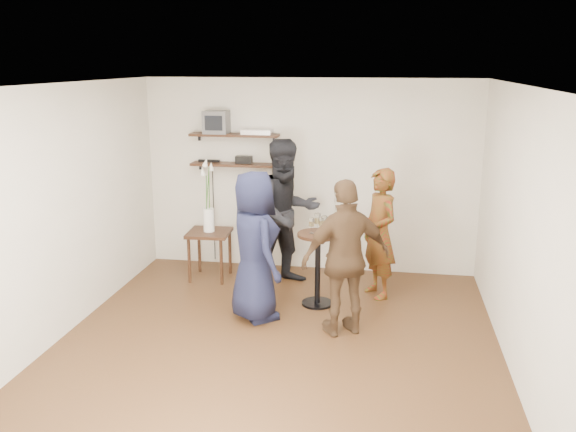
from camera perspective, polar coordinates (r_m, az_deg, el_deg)
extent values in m
cube|color=#3E2814|center=(6.32, -1.18, -12.31)|extent=(4.50, 5.00, 0.04)
cube|color=white|center=(5.65, -1.31, 12.37)|extent=(4.50, 5.00, 0.04)
cube|color=beige|center=(8.28, 2.02, 3.79)|extent=(4.50, 0.04, 2.60)
cube|color=beige|center=(3.55, -8.99, -11.11)|extent=(4.50, 0.04, 2.60)
cube|color=beige|center=(6.65, -20.85, 0.21)|extent=(0.04, 5.00, 2.60)
cube|color=beige|center=(5.88, 21.07, -1.57)|extent=(0.04, 5.00, 2.60)
cube|color=black|center=(8.24, -5.05, 7.57)|extent=(1.20, 0.25, 0.04)
cube|color=black|center=(8.30, -4.99, 4.82)|extent=(1.20, 0.25, 0.04)
cube|color=#59595B|center=(8.29, -6.69, 8.73)|extent=(0.32, 0.30, 0.30)
cube|color=silver|center=(8.17, -2.90, 7.87)|extent=(0.40, 0.24, 0.06)
cube|color=black|center=(8.26, -4.16, 5.27)|extent=(0.22, 0.10, 0.10)
cube|color=black|center=(8.44, -7.39, 5.15)|extent=(0.30, 0.05, 0.03)
cube|color=black|center=(8.05, -7.39, -1.57)|extent=(0.56, 0.56, 0.04)
cylinder|color=black|center=(8.01, -9.23, -4.13)|extent=(0.04, 0.04, 0.60)
cylinder|color=black|center=(7.89, -6.26, -4.32)|extent=(0.04, 0.04, 0.60)
cylinder|color=black|center=(8.40, -8.30, -3.22)|extent=(0.04, 0.04, 0.60)
cylinder|color=black|center=(8.28, -5.46, -3.39)|extent=(0.04, 0.04, 0.60)
cylinder|color=white|center=(8.01, -7.43, -0.38)|extent=(0.14, 0.14, 0.30)
cylinder|color=#2B601B|center=(7.94, -7.64, 1.79)|extent=(0.01, 0.07, 0.56)
cone|color=white|center=(7.88, -8.00, 4.21)|extent=(0.07, 0.09, 0.12)
cylinder|color=#2B601B|center=(7.93, -7.38, 2.01)|extent=(0.03, 0.06, 0.62)
cone|color=white|center=(7.87, -7.21, 4.67)|extent=(0.11, 0.12, 0.13)
cylinder|color=#2B601B|center=(7.91, -7.54, 2.19)|extent=(0.10, 0.09, 0.67)
cone|color=white|center=(7.80, -7.70, 5.02)|extent=(0.13, 0.13, 0.13)
cylinder|color=black|center=(7.05, 2.83, -1.76)|extent=(0.48, 0.48, 0.04)
cylinder|color=black|center=(7.18, 2.79, -5.03)|extent=(0.06, 0.06, 0.82)
cylinder|color=black|center=(7.33, 2.75, -8.14)|extent=(0.37, 0.37, 0.03)
cylinder|color=silver|center=(7.03, 2.20, -1.62)|extent=(0.05, 0.05, 0.00)
cylinder|color=silver|center=(7.02, 2.20, -1.29)|extent=(0.01, 0.01, 0.08)
cylinder|color=silver|center=(7.00, 2.21, -0.57)|extent=(0.06, 0.06, 0.10)
cylinder|color=#ECC261|center=(7.00, 2.21, -0.74)|extent=(0.06, 0.06, 0.05)
cylinder|color=silver|center=(7.01, 3.40, -1.69)|extent=(0.06, 0.06, 0.00)
cylinder|color=silver|center=(6.99, 3.41, -1.30)|extent=(0.01, 0.01, 0.09)
cylinder|color=silver|center=(6.97, 3.42, -0.47)|extent=(0.07, 0.07, 0.12)
cylinder|color=#ECC261|center=(6.97, 3.42, -0.66)|extent=(0.07, 0.07, 0.06)
cylinder|color=silver|center=(7.09, 2.77, -1.48)|extent=(0.07, 0.07, 0.00)
cylinder|color=silver|center=(7.08, 2.78, -1.09)|extent=(0.01, 0.01, 0.10)
cylinder|color=silver|center=(7.05, 2.79, -0.24)|extent=(0.07, 0.07, 0.12)
cylinder|color=#ECC261|center=(7.06, 2.79, -0.43)|extent=(0.07, 0.07, 0.07)
cylinder|color=silver|center=(7.06, 3.16, -1.57)|extent=(0.06, 0.06, 0.00)
cylinder|color=silver|center=(7.05, 3.16, -1.24)|extent=(0.01, 0.01, 0.08)
cylinder|color=silver|center=(7.02, 3.17, -0.51)|extent=(0.06, 0.06, 0.10)
cylinder|color=#ECC261|center=(7.03, 3.17, -0.68)|extent=(0.06, 0.06, 0.06)
imported|color=#A01212|center=(7.42, 8.57, -1.63)|extent=(0.62, 0.69, 1.59)
imported|color=black|center=(7.72, -0.13, 0.28)|extent=(1.16, 1.11, 1.88)
imported|color=black|center=(6.70, -3.17, -2.84)|extent=(0.92, 0.97, 1.67)
imported|color=#4B3320|center=(6.34, 5.46, -3.95)|extent=(1.05, 0.81, 1.66)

